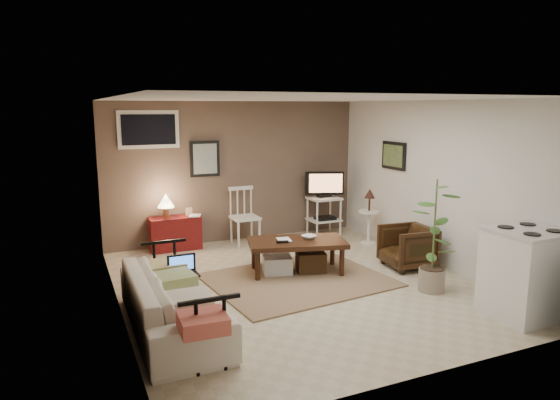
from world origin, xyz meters
name	(u,v)px	position (x,y,z in m)	size (l,w,h in m)	color
floor	(299,284)	(0.00, 0.00, 0.00)	(5.00, 5.00, 0.00)	#C1B293
art_back	(205,159)	(-0.55, 2.48, 1.45)	(0.50, 0.03, 0.60)	black
art_right	(394,156)	(2.23, 1.05, 1.52)	(0.03, 0.60, 0.45)	black
window	(149,130)	(-1.45, 2.48, 1.95)	(0.96, 0.03, 0.60)	silver
rug	(298,280)	(0.05, 0.12, 0.01)	(2.27, 1.81, 0.02)	#7C5F48
coffee_table	(296,254)	(0.16, 0.41, 0.28)	(1.47, 1.02, 0.51)	#36170E
sofa	(172,292)	(-1.80, -0.69, 0.41)	(2.08, 0.61, 0.81)	silver
sofa_pillows	(182,291)	(-1.75, -0.93, 0.50)	(0.40, 1.97, 0.14)	beige
sofa_end_rails	(184,296)	(-1.68, -0.69, 0.35)	(0.56, 2.07, 0.70)	black
laptop	(183,269)	(-1.60, -0.33, 0.53)	(0.32, 0.23, 0.22)	black
red_console	(174,230)	(-1.15, 2.28, 0.33)	(0.82, 0.36, 0.94)	maroon
spindle_chair	(245,218)	(0.03, 2.16, 0.45)	(0.44, 0.44, 0.97)	silver
tv_stand	(324,202)	(1.56, 2.15, 0.62)	(0.67, 0.45, 1.16)	silver
side_table	(369,210)	(1.95, 1.29, 0.59)	(0.36, 0.36, 0.96)	silver
armchair	(407,245)	(1.75, 0.00, 0.34)	(0.66, 0.61, 0.68)	#311A0D
potted_plant	(434,231)	(1.44, -0.90, 0.78)	(0.36, 0.36, 1.46)	gray
stove	(526,273)	(1.86, -1.92, 0.50)	(0.77, 0.71, 1.00)	white
bowl	(309,232)	(0.36, 0.41, 0.58)	(0.20, 0.05, 0.20)	#36170E
book_table	(278,232)	(-0.09, 0.48, 0.60)	(0.18, 0.02, 0.25)	#36170E
book_console	(189,209)	(-0.90, 2.23, 0.67)	(0.18, 0.02, 0.24)	#36170E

